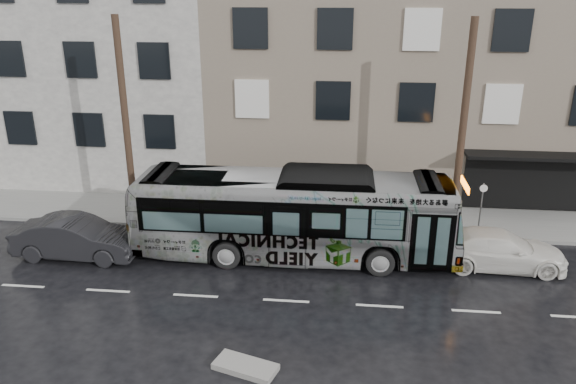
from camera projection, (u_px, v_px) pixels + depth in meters
The scene contains 11 objects.
ground at pixel (293, 267), 21.71m from camera, with size 120.00×120.00×0.00m, color black.
sidewalk at pixel (303, 216), 26.25m from camera, with size 90.00×3.60×0.15m, color gray.
building_taupe at pixel (405, 75), 31.13m from camera, with size 20.00×12.00×11.00m, color #7A705E.
building_grey at pixel (20, 24), 33.92m from camera, with size 26.00×15.00×16.00m, color beige.
utility_pole_front at pixel (462, 133), 22.52m from camera, with size 0.30×0.30×9.00m, color #3D2A1E.
utility_pole_rear at pixel (126, 125), 23.90m from camera, with size 0.30×0.30×9.00m, color #3D2A1E.
sign_post at pixel (481, 210), 23.56m from camera, with size 0.06×0.06×2.40m, color slate.
bus at pixel (294, 215), 22.00m from camera, with size 2.98×12.73×3.54m, color #B2B2B2.
white_sedan at pixel (499, 249), 21.48m from camera, with size 2.04×5.03×1.46m, color silver.
dark_sedan at pixel (77, 238), 22.26m from camera, with size 1.73×4.97×1.64m, color black.
slush_pile at pixel (245, 367), 15.91m from camera, with size 1.80×0.80×0.18m, color gray.
Camera 1 is at (1.84, -19.24, 10.29)m, focal length 35.00 mm.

